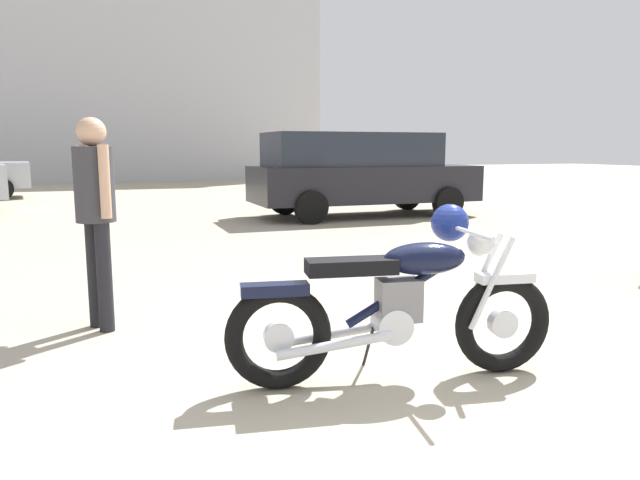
% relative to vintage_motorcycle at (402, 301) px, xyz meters
% --- Properties ---
extents(ground_plane, '(80.00, 80.00, 0.00)m').
position_rel_vintage_motorcycle_xyz_m(ground_plane, '(0.18, 0.16, -0.49)').
color(ground_plane, tan).
extents(vintage_motorcycle, '(2.07, 0.73, 1.07)m').
position_rel_vintage_motorcycle_xyz_m(vintage_motorcycle, '(0.00, 0.00, 0.00)').
color(vintage_motorcycle, black).
rests_on(vintage_motorcycle, ground_plane).
extents(bystander, '(0.30, 0.43, 1.66)m').
position_rel_vintage_motorcycle_xyz_m(bystander, '(-1.74, 1.75, 0.53)').
color(bystander, black).
rests_on(bystander, ground_plane).
extents(dark_sedan_left, '(4.72, 2.01, 1.74)m').
position_rel_vintage_motorcycle_xyz_m(dark_sedan_left, '(3.48, 8.20, 0.45)').
color(dark_sedan_left, black).
rests_on(dark_sedan_left, ground_plane).
extents(industrial_building, '(15.27, 10.50, 21.21)m').
position_rel_vintage_motorcycle_xyz_m(industrial_building, '(0.96, 28.04, 4.47)').
color(industrial_building, '#B2B2B7').
rests_on(industrial_building, ground_plane).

